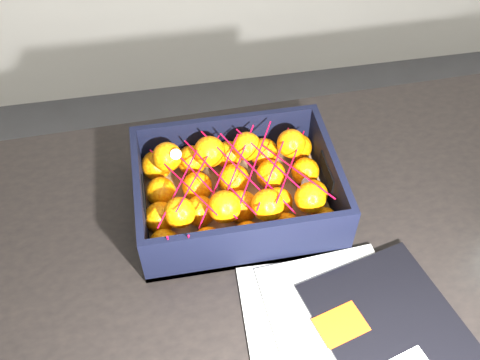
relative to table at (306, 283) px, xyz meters
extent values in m
cube|color=black|center=(0.00, 0.00, 0.08)|extent=(1.22, 0.83, 0.04)
cylinder|color=black|center=(-0.55, 0.35, -0.30)|extent=(0.06, 0.06, 0.71)
cylinder|color=black|center=(0.55, 0.35, -0.30)|extent=(0.06, 0.06, 0.71)
cube|color=beige|center=(-0.03, -0.15, 0.10)|extent=(0.22, 0.29, 0.01)
cube|color=beige|center=(0.01, -0.15, 0.11)|extent=(0.23, 0.29, 0.01)
cube|color=black|center=(0.09, -0.17, 0.11)|extent=(0.27, 0.32, 0.01)
cube|color=#FE420D|center=(0.01, -0.14, 0.12)|extent=(0.09, 0.07, 0.00)
cube|color=olive|center=(-0.11, 0.13, 0.10)|extent=(0.36, 0.27, 0.01)
cube|color=black|center=(-0.11, 0.26, 0.15)|extent=(0.36, 0.01, 0.11)
cube|color=black|center=(-0.11, 0.00, 0.15)|extent=(0.36, 0.01, 0.11)
cube|color=black|center=(-0.28, 0.13, 0.15)|extent=(0.01, 0.24, 0.11)
cube|color=black|center=(0.06, 0.13, 0.15)|extent=(0.01, 0.24, 0.11)
sphere|color=orange|center=(-0.25, 0.04, 0.14)|extent=(0.05, 0.05, 0.05)
sphere|color=orange|center=(-0.25, 0.10, 0.14)|extent=(0.06, 0.06, 0.06)
sphere|color=orange|center=(-0.24, 0.16, 0.14)|extent=(0.05, 0.05, 0.05)
sphere|color=orange|center=(-0.25, 0.22, 0.14)|extent=(0.06, 0.06, 0.06)
sphere|color=orange|center=(-0.17, 0.03, 0.14)|extent=(0.05, 0.05, 0.05)
sphere|color=orange|center=(-0.18, 0.10, 0.14)|extent=(0.06, 0.06, 0.06)
sphere|color=orange|center=(-0.18, 0.16, 0.14)|extent=(0.06, 0.06, 0.06)
sphere|color=orange|center=(-0.18, 0.22, 0.14)|extent=(0.06, 0.06, 0.06)
sphere|color=orange|center=(-0.11, 0.03, 0.14)|extent=(0.05, 0.05, 0.05)
sphere|color=orange|center=(-0.11, 0.10, 0.14)|extent=(0.06, 0.06, 0.06)
sphere|color=orange|center=(-0.11, 0.16, 0.14)|extent=(0.06, 0.06, 0.06)
sphere|color=orange|center=(-0.11, 0.22, 0.14)|extent=(0.05, 0.05, 0.05)
sphere|color=orange|center=(-0.04, 0.04, 0.14)|extent=(0.05, 0.05, 0.05)
sphere|color=orange|center=(-0.04, 0.09, 0.14)|extent=(0.05, 0.05, 0.05)
sphere|color=orange|center=(-0.04, 0.16, 0.14)|extent=(0.06, 0.06, 0.06)
sphere|color=orange|center=(-0.04, 0.22, 0.14)|extent=(0.06, 0.06, 0.06)
sphere|color=orange|center=(0.03, 0.04, 0.14)|extent=(0.05, 0.05, 0.05)
sphere|color=orange|center=(0.03, 0.10, 0.14)|extent=(0.05, 0.05, 0.05)
sphere|color=orange|center=(0.03, 0.16, 0.14)|extent=(0.05, 0.05, 0.05)
sphere|color=orange|center=(0.03, 0.22, 0.14)|extent=(0.05, 0.05, 0.05)
sphere|color=orange|center=(-0.22, 0.07, 0.18)|extent=(0.05, 0.05, 0.05)
sphere|color=orange|center=(-0.22, 0.20, 0.18)|extent=(0.05, 0.05, 0.05)
sphere|color=orange|center=(-0.14, 0.07, 0.18)|extent=(0.06, 0.06, 0.06)
sphere|color=orange|center=(-0.15, 0.20, 0.18)|extent=(0.06, 0.06, 0.06)
sphere|color=orange|center=(-0.07, 0.06, 0.18)|extent=(0.06, 0.06, 0.06)
sphere|color=orange|center=(-0.08, 0.20, 0.18)|extent=(0.05, 0.05, 0.05)
sphere|color=orange|center=(0.01, 0.06, 0.18)|extent=(0.05, 0.05, 0.05)
sphere|color=orange|center=(0.00, 0.19, 0.18)|extent=(0.05, 0.05, 0.05)
cylinder|color=red|center=(-0.21, 0.13, 0.20)|extent=(0.10, 0.18, 0.02)
cylinder|color=red|center=(-0.17, 0.13, 0.19)|extent=(0.10, 0.18, 0.01)
cylinder|color=red|center=(-0.14, 0.13, 0.19)|extent=(0.10, 0.18, 0.01)
cylinder|color=red|center=(-0.11, 0.14, 0.20)|extent=(0.10, 0.18, 0.01)
cylinder|color=red|center=(-0.08, 0.12, 0.20)|extent=(0.10, 0.18, 0.03)
cylinder|color=red|center=(-0.04, 0.13, 0.20)|extent=(0.10, 0.18, 0.01)
cylinder|color=red|center=(-0.01, 0.12, 0.20)|extent=(0.10, 0.18, 0.03)
cylinder|color=red|center=(-0.21, 0.13, 0.20)|extent=(0.10, 0.18, 0.01)
cylinder|color=red|center=(-0.17, 0.14, 0.20)|extent=(0.10, 0.18, 0.03)
cylinder|color=red|center=(-0.14, 0.12, 0.19)|extent=(0.10, 0.18, 0.02)
cylinder|color=red|center=(-0.11, 0.14, 0.20)|extent=(0.10, 0.18, 0.02)
cylinder|color=red|center=(-0.08, 0.14, 0.20)|extent=(0.10, 0.18, 0.03)
cylinder|color=red|center=(-0.04, 0.12, 0.20)|extent=(0.10, 0.18, 0.01)
cylinder|color=red|center=(-0.01, 0.13, 0.20)|extent=(0.10, 0.18, 0.03)
cylinder|color=red|center=(-0.24, 0.01, 0.18)|extent=(0.00, 0.03, 0.09)
cylinder|color=red|center=(-0.21, 0.01, 0.18)|extent=(0.01, 0.04, 0.08)
camera|label=1|loc=(-0.21, -0.48, 0.89)|focal=40.24mm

